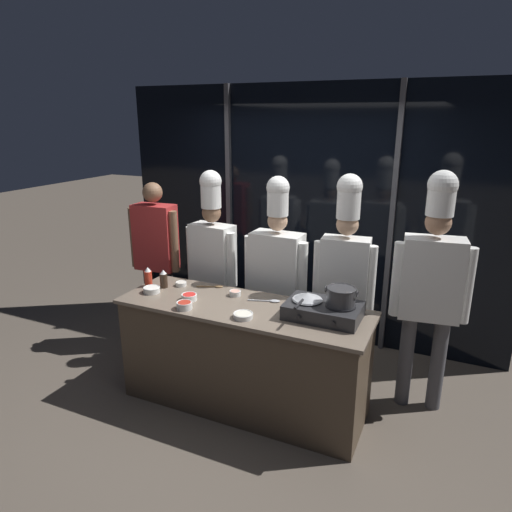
% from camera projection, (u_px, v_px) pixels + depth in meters
% --- Properties ---
extents(ground_plane, '(24.00, 24.00, 0.00)m').
position_uv_depth(ground_plane, '(244.00, 403.00, 3.94)').
color(ground_plane, brown).
extents(window_wall_back, '(4.24, 0.09, 2.70)m').
position_uv_depth(window_wall_back, '(306.00, 216.00, 4.87)').
color(window_wall_back, black).
rests_on(window_wall_back, ground_plane).
extents(demo_counter, '(2.08, 0.69, 0.91)m').
position_uv_depth(demo_counter, '(244.00, 356.00, 3.81)').
color(demo_counter, '#4C3D2D').
rests_on(demo_counter, ground_plane).
extents(portable_stove, '(0.56, 0.39, 0.12)m').
position_uv_depth(portable_stove, '(323.00, 310.00, 3.45)').
color(portable_stove, '#28282B').
rests_on(portable_stove, demo_counter).
extents(frying_pan, '(0.23, 0.40, 0.05)m').
position_uv_depth(frying_pan, '(307.00, 297.00, 3.47)').
color(frying_pan, '#ADAFB5').
rests_on(frying_pan, portable_stove).
extents(stock_pot, '(0.24, 0.22, 0.14)m').
position_uv_depth(stock_pot, '(341.00, 296.00, 3.36)').
color(stock_pot, '#333335').
rests_on(stock_pot, portable_stove).
extents(squeeze_bottle_soy, '(0.07, 0.07, 0.16)m').
position_uv_depth(squeeze_bottle_soy, '(164.00, 279.00, 4.04)').
color(squeeze_bottle_soy, '#332319').
rests_on(squeeze_bottle_soy, demo_counter).
extents(squeeze_bottle_chili, '(0.07, 0.07, 0.18)m').
position_uv_depth(squeeze_bottle_chili, '(148.00, 277.00, 4.06)').
color(squeeze_bottle_chili, red).
rests_on(squeeze_bottle_chili, demo_counter).
extents(prep_bowl_garlic, '(0.15, 0.15, 0.04)m').
position_uv_depth(prep_bowl_garlic, '(243.00, 315.00, 3.45)').
color(prep_bowl_garlic, white).
rests_on(prep_bowl_garlic, demo_counter).
extents(prep_bowl_bell_pepper, '(0.13, 0.13, 0.05)m').
position_uv_depth(prep_bowl_bell_pepper, '(189.00, 297.00, 3.78)').
color(prep_bowl_bell_pepper, white).
rests_on(prep_bowl_bell_pepper, demo_counter).
extents(prep_bowl_shrimp, '(0.10, 0.10, 0.04)m').
position_uv_depth(prep_bowl_shrimp, '(235.00, 293.00, 3.87)').
color(prep_bowl_shrimp, white).
rests_on(prep_bowl_shrimp, demo_counter).
extents(prep_bowl_chili_flakes, '(0.13, 0.13, 0.06)m').
position_uv_depth(prep_bowl_chili_flakes, '(184.00, 305.00, 3.61)').
color(prep_bowl_chili_flakes, white).
rests_on(prep_bowl_chili_flakes, demo_counter).
extents(prep_bowl_onion, '(0.10, 0.10, 0.04)m').
position_uv_depth(prep_bowl_onion, '(181.00, 284.00, 4.10)').
color(prep_bowl_onion, white).
rests_on(prep_bowl_onion, demo_counter).
extents(prep_bowl_rice, '(0.15, 0.15, 0.05)m').
position_uv_depth(prep_bowl_rice, '(152.00, 289.00, 3.94)').
color(prep_bowl_rice, white).
rests_on(prep_bowl_rice, demo_counter).
extents(serving_spoon_slotted, '(0.26, 0.12, 0.02)m').
position_uv_depth(serving_spoon_slotted, '(271.00, 301.00, 3.75)').
color(serving_spoon_slotted, '#B2B5BA').
rests_on(serving_spoon_slotted, demo_counter).
extents(serving_spoon_solid, '(0.23, 0.12, 0.02)m').
position_uv_depth(serving_spoon_solid, '(215.00, 286.00, 4.07)').
color(serving_spoon_solid, olive).
rests_on(serving_spoon_solid, demo_counter).
extents(person_guest, '(0.56, 0.25, 1.74)m').
position_uv_depth(person_guest, '(156.00, 248.00, 4.71)').
color(person_guest, '#232326').
rests_on(person_guest, ground_plane).
extents(chef_head, '(0.56, 0.27, 1.90)m').
position_uv_depth(chef_head, '(212.00, 254.00, 4.43)').
color(chef_head, '#232326').
rests_on(chef_head, ground_plane).
extents(chef_sous, '(0.62, 0.26, 1.88)m').
position_uv_depth(chef_sous, '(277.00, 267.00, 4.18)').
color(chef_sous, '#2D3856').
rests_on(chef_sous, ground_plane).
extents(chef_line, '(0.53, 0.25, 1.93)m').
position_uv_depth(chef_line, '(345.00, 270.00, 3.88)').
color(chef_line, '#4C4C51').
rests_on(chef_line, ground_plane).
extents(chef_pastry, '(0.60, 0.30, 2.00)m').
position_uv_depth(chef_pastry, '(432.00, 279.00, 3.59)').
color(chef_pastry, '#4C4C51').
rests_on(chef_pastry, ground_plane).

